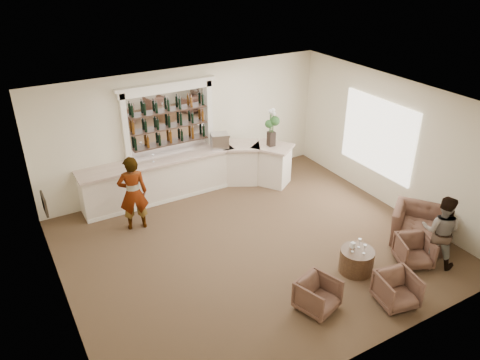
{
  "coord_description": "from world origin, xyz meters",
  "views": [
    {
      "loc": [
        -4.56,
        -7.35,
        6.15
      ],
      "look_at": [
        0.17,
        0.9,
        1.24
      ],
      "focal_mm": 35.0,
      "sensor_mm": 36.0,
      "label": 1
    }
  ],
  "objects_px": {
    "armchair_right": "(414,251)",
    "espresso_machine": "(220,141)",
    "cocktail_table": "(356,261)",
    "armchair_left": "(318,295)",
    "sommelier": "(133,193)",
    "armchair_far": "(420,226)",
    "flower_vase": "(272,125)",
    "bar_counter": "(190,174)",
    "armchair_center": "(397,290)",
    "guest": "(441,231)"
  },
  "relations": [
    {
      "from": "espresso_machine",
      "to": "bar_counter",
      "type": "bearing_deg",
      "value": -162.97
    },
    {
      "from": "armchair_left",
      "to": "espresso_machine",
      "type": "height_order",
      "value": "espresso_machine"
    },
    {
      "from": "armchair_far",
      "to": "espresso_machine",
      "type": "relative_size",
      "value": 2.66
    },
    {
      "from": "armchair_left",
      "to": "flower_vase",
      "type": "distance_m",
      "value": 5.3
    },
    {
      "from": "cocktail_table",
      "to": "armchair_center",
      "type": "xyz_separation_m",
      "value": [
        -0.03,
        -1.12,
        0.07
      ]
    },
    {
      "from": "bar_counter",
      "to": "armchair_far",
      "type": "xyz_separation_m",
      "value": [
        3.56,
        -4.65,
        -0.18
      ]
    },
    {
      "from": "cocktail_table",
      "to": "armchair_far",
      "type": "xyz_separation_m",
      "value": [
        2.0,
        0.13,
        0.14
      ]
    },
    {
      "from": "armchair_far",
      "to": "flower_vase",
      "type": "bearing_deg",
      "value": 163.17
    },
    {
      "from": "sommelier",
      "to": "armchair_right",
      "type": "bearing_deg",
      "value": 148.33
    },
    {
      "from": "bar_counter",
      "to": "sommelier",
      "type": "xyz_separation_m",
      "value": [
        -1.85,
        -0.92,
        0.35
      ]
    },
    {
      "from": "sommelier",
      "to": "guest",
      "type": "distance_m",
      "value": 6.76
    },
    {
      "from": "cocktail_table",
      "to": "armchair_left",
      "type": "bearing_deg",
      "value": -160.49
    },
    {
      "from": "guest",
      "to": "flower_vase",
      "type": "bearing_deg",
      "value": -20.55
    },
    {
      "from": "bar_counter",
      "to": "armchair_center",
      "type": "bearing_deg",
      "value": -75.42
    },
    {
      "from": "cocktail_table",
      "to": "guest",
      "type": "bearing_deg",
      "value": -21.08
    },
    {
      "from": "espresso_machine",
      "to": "armchair_far",
      "type": "bearing_deg",
      "value": -43.19
    },
    {
      "from": "armchair_left",
      "to": "espresso_machine",
      "type": "xyz_separation_m",
      "value": [
        0.74,
        5.27,
        1.02
      ]
    },
    {
      "from": "cocktail_table",
      "to": "flower_vase",
      "type": "height_order",
      "value": "flower_vase"
    },
    {
      "from": "armchair_right",
      "to": "armchair_far",
      "type": "relative_size",
      "value": 0.58
    },
    {
      "from": "armchair_far",
      "to": "espresso_machine",
      "type": "bearing_deg",
      "value": 174.11
    },
    {
      "from": "armchair_center",
      "to": "armchair_right",
      "type": "distance_m",
      "value": 1.43
    },
    {
      "from": "bar_counter",
      "to": "guest",
      "type": "bearing_deg",
      "value": -59.39
    },
    {
      "from": "sommelier",
      "to": "armchair_left",
      "type": "relative_size",
      "value": 2.64
    },
    {
      "from": "bar_counter",
      "to": "armchair_right",
      "type": "xyz_separation_m",
      "value": [
        2.78,
        -5.19,
        -0.26
      ]
    },
    {
      "from": "cocktail_table",
      "to": "armchair_right",
      "type": "bearing_deg",
      "value": -18.88
    },
    {
      "from": "bar_counter",
      "to": "armchair_left",
      "type": "height_order",
      "value": "bar_counter"
    },
    {
      "from": "armchair_left",
      "to": "armchair_center",
      "type": "height_order",
      "value": "armchair_center"
    },
    {
      "from": "cocktail_table",
      "to": "armchair_left",
      "type": "relative_size",
      "value": 1.0
    },
    {
      "from": "sommelier",
      "to": "armchair_right",
      "type": "distance_m",
      "value": 6.33
    },
    {
      "from": "bar_counter",
      "to": "espresso_machine",
      "type": "height_order",
      "value": "espresso_machine"
    },
    {
      "from": "espresso_machine",
      "to": "flower_vase",
      "type": "bearing_deg",
      "value": -7.47
    },
    {
      "from": "guest",
      "to": "armchair_far",
      "type": "bearing_deg",
      "value": -58.17
    },
    {
      "from": "bar_counter",
      "to": "sommelier",
      "type": "relative_size",
      "value": 3.1
    },
    {
      "from": "armchair_right",
      "to": "bar_counter",
      "type": "bearing_deg",
      "value": 142.17
    },
    {
      "from": "armchair_left",
      "to": "armchair_right",
      "type": "relative_size",
      "value": 1.0
    },
    {
      "from": "armchair_left",
      "to": "flower_vase",
      "type": "bearing_deg",
      "value": 49.35
    },
    {
      "from": "armchair_right",
      "to": "espresso_machine",
      "type": "relative_size",
      "value": 1.55
    },
    {
      "from": "sommelier",
      "to": "guest",
      "type": "xyz_separation_m",
      "value": [
        5.04,
        -4.49,
        -0.12
      ]
    },
    {
      "from": "armchair_left",
      "to": "flower_vase",
      "type": "height_order",
      "value": "flower_vase"
    },
    {
      "from": "armchair_left",
      "to": "armchair_right",
      "type": "xyz_separation_m",
      "value": [
        2.62,
        0.08,
        0.0
      ]
    },
    {
      "from": "bar_counter",
      "to": "cocktail_table",
      "type": "relative_size",
      "value": 8.2
    },
    {
      "from": "sommelier",
      "to": "armchair_far",
      "type": "distance_m",
      "value": 6.59
    },
    {
      "from": "armchair_left",
      "to": "flower_vase",
      "type": "relative_size",
      "value": 0.65
    },
    {
      "from": "bar_counter",
      "to": "armchair_right",
      "type": "bearing_deg",
      "value": -61.86
    },
    {
      "from": "armchair_center",
      "to": "flower_vase",
      "type": "height_order",
      "value": "flower_vase"
    },
    {
      "from": "armchair_center",
      "to": "armchair_right",
      "type": "bearing_deg",
      "value": 40.96
    },
    {
      "from": "armchair_far",
      "to": "flower_vase",
      "type": "height_order",
      "value": "flower_vase"
    },
    {
      "from": "armchair_center",
      "to": "armchair_far",
      "type": "xyz_separation_m",
      "value": [
        2.03,
        1.25,
        0.07
      ]
    },
    {
      "from": "bar_counter",
      "to": "flower_vase",
      "type": "bearing_deg",
      "value": -14.92
    },
    {
      "from": "cocktail_table",
      "to": "sommelier",
      "type": "xyz_separation_m",
      "value": [
        -3.41,
        3.86,
        0.67
      ]
    }
  ]
}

